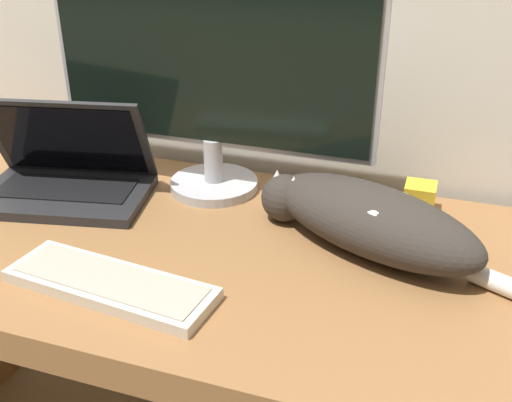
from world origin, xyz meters
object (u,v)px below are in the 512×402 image
Objects in this scene: external_keyboard at (110,284)px; cat at (367,217)px; monitor at (211,80)px; laptop at (66,177)px.

cat reaches higher than external_keyboard.
cat is at bearing 41.82° from external_keyboard.
monitor is 1.88× the size of external_keyboard.
cat is (0.36, 0.26, 0.05)m from external_keyboard.
laptop is 0.70× the size of cat.
external_keyboard is 0.45m from cat.
laptop is at bearing 140.37° from external_keyboard.
monitor is at bearing 93.70° from external_keyboard.
external_keyboard is 0.67× the size of cat.
cat is at bearing -12.00° from laptop.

